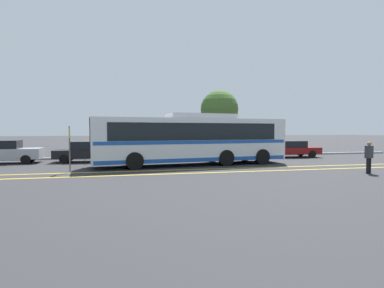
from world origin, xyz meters
TOP-DOWN VIEW (x-y plane):
  - ground_plane at (0.00, 0.00)m, footprint 220.00×220.00m
  - lane_strip_0 at (1.06, -2.28)m, footprint 32.31×0.20m
  - lane_strip_1 at (1.06, -3.70)m, footprint 32.31×0.20m
  - curb_strip at (1.06, 5.60)m, footprint 40.31×0.36m
  - transit_bus at (1.07, -0.07)m, footprint 12.79×3.87m
  - parked_car_0 at (-10.89, 3.46)m, footprint 4.33×2.04m
  - parked_car_1 at (-5.83, 3.36)m, footprint 4.25×1.97m
  - parked_car_2 at (-0.71, 3.86)m, footprint 4.04×1.93m
  - parked_car_3 at (4.59, 3.74)m, footprint 4.03×2.22m
  - parked_car_4 at (10.23, 3.63)m, footprint 4.68×2.07m
  - pedestrian_0 at (9.09, -5.76)m, footprint 0.47×0.33m
  - bus_stop_sign at (-5.96, -2.00)m, footprint 0.08×0.40m
  - tree_0 at (5.53, 8.25)m, footprint 3.53×3.53m

SIDE VIEW (x-z plane):
  - ground_plane at x=0.00m, z-range 0.00..0.00m
  - lane_strip_0 at x=1.06m, z-range 0.00..0.01m
  - lane_strip_1 at x=1.06m, z-range 0.00..0.01m
  - curb_strip at x=1.06m, z-range 0.00..0.15m
  - parked_car_4 at x=10.23m, z-range 0.01..1.37m
  - parked_car_1 at x=-5.83m, z-range 0.00..1.44m
  - parked_car_2 at x=-0.71m, z-range 0.01..1.44m
  - parked_car_3 at x=4.59m, z-range 0.02..1.45m
  - parked_car_0 at x=-10.89m, z-range -0.01..1.55m
  - pedestrian_0 at x=9.09m, z-range 0.11..1.76m
  - bus_stop_sign at x=-5.96m, z-range 0.32..2.76m
  - transit_bus at x=1.07m, z-range 0.05..3.32m
  - tree_0 at x=5.53m, z-range 1.21..7.17m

